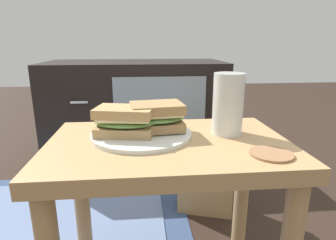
{
  "coord_description": "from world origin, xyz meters",
  "views": [
    {
      "loc": [
        -0.06,
        -0.62,
        0.68
      ],
      "look_at": [
        -0.0,
        0.0,
        0.51
      ],
      "focal_mm": 30.05,
      "sensor_mm": 36.0,
      "label": 1
    }
  ],
  "objects_px": {
    "sandwich_front": "(125,121)",
    "coaster": "(271,154)",
    "plate": "(142,134)",
    "sandwich_back": "(157,117)",
    "tv_cabinet": "(137,113)",
    "beer_glass": "(228,105)",
    "paper_bag": "(207,168)"
  },
  "relations": [
    {
      "from": "beer_glass",
      "to": "paper_bag",
      "type": "bearing_deg",
      "value": 82.91
    },
    {
      "from": "plate",
      "to": "sandwich_back",
      "type": "height_order",
      "value": "sandwich_back"
    },
    {
      "from": "plate",
      "to": "sandwich_back",
      "type": "distance_m",
      "value": 0.06
    },
    {
      "from": "tv_cabinet",
      "to": "plate",
      "type": "distance_m",
      "value": 0.93
    },
    {
      "from": "sandwich_front",
      "to": "tv_cabinet",
      "type": "bearing_deg",
      "value": 89.31
    },
    {
      "from": "tv_cabinet",
      "to": "sandwich_front",
      "type": "distance_m",
      "value": 0.95
    },
    {
      "from": "sandwich_front",
      "to": "coaster",
      "type": "distance_m",
      "value": 0.33
    },
    {
      "from": "tv_cabinet",
      "to": "sandwich_back",
      "type": "height_order",
      "value": "tv_cabinet"
    },
    {
      "from": "tv_cabinet",
      "to": "paper_bag",
      "type": "bearing_deg",
      "value": -61.68
    },
    {
      "from": "plate",
      "to": "sandwich_back",
      "type": "xyz_separation_m",
      "value": [
        0.04,
        0.01,
        0.04
      ]
    },
    {
      "from": "beer_glass",
      "to": "coaster",
      "type": "height_order",
      "value": "beer_glass"
    },
    {
      "from": "plate",
      "to": "paper_bag",
      "type": "xyz_separation_m",
      "value": [
        0.26,
        0.38,
        -0.28
      ]
    },
    {
      "from": "sandwich_front",
      "to": "beer_glass",
      "type": "distance_m",
      "value": 0.25
    },
    {
      "from": "sandwich_front",
      "to": "beer_glass",
      "type": "bearing_deg",
      "value": 3.09
    },
    {
      "from": "beer_glass",
      "to": "coaster",
      "type": "distance_m",
      "value": 0.17
    },
    {
      "from": "plate",
      "to": "coaster",
      "type": "xyz_separation_m",
      "value": [
        0.26,
        -0.14,
        -0.0
      ]
    },
    {
      "from": "sandwich_back",
      "to": "beer_glass",
      "type": "relative_size",
      "value": 0.96
    },
    {
      "from": "beer_glass",
      "to": "paper_bag",
      "type": "distance_m",
      "value": 0.51
    },
    {
      "from": "sandwich_back",
      "to": "coaster",
      "type": "xyz_separation_m",
      "value": [
        0.22,
        -0.16,
        -0.04
      ]
    },
    {
      "from": "sandwich_back",
      "to": "coaster",
      "type": "relative_size",
      "value": 1.67
    },
    {
      "from": "sandwich_back",
      "to": "paper_bag",
      "type": "xyz_separation_m",
      "value": [
        0.22,
        0.37,
        -0.32
      ]
    },
    {
      "from": "tv_cabinet",
      "to": "beer_glass",
      "type": "distance_m",
      "value": 0.97
    },
    {
      "from": "tv_cabinet",
      "to": "sandwich_front",
      "type": "xyz_separation_m",
      "value": [
        -0.01,
        -0.92,
        0.21
      ]
    },
    {
      "from": "sandwich_front",
      "to": "coaster",
      "type": "height_order",
      "value": "sandwich_front"
    },
    {
      "from": "paper_bag",
      "to": "coaster",
      "type": "bearing_deg",
      "value": -89.67
    },
    {
      "from": "tv_cabinet",
      "to": "beer_glass",
      "type": "xyz_separation_m",
      "value": [
        0.24,
        -0.91,
        0.24
      ]
    },
    {
      "from": "sandwich_front",
      "to": "paper_bag",
      "type": "relative_size",
      "value": 0.42
    },
    {
      "from": "coaster",
      "to": "beer_glass",
      "type": "bearing_deg",
      "value": 108.78
    },
    {
      "from": "plate",
      "to": "beer_glass",
      "type": "distance_m",
      "value": 0.22
    },
    {
      "from": "beer_glass",
      "to": "paper_bag",
      "type": "relative_size",
      "value": 0.41
    },
    {
      "from": "tv_cabinet",
      "to": "plate",
      "type": "xyz_separation_m",
      "value": [
        0.03,
        -0.91,
        0.17
      ]
    },
    {
      "from": "coaster",
      "to": "paper_bag",
      "type": "xyz_separation_m",
      "value": [
        -0.0,
        0.52,
        -0.28
      ]
    }
  ]
}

